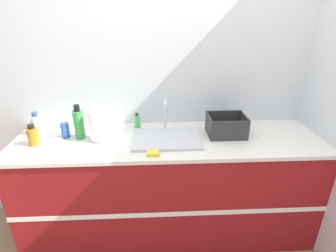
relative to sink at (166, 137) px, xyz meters
name	(u,v)px	position (x,y,z in m)	size (l,w,h in m)	color
wall_back	(167,80)	(0.02, 0.38, 0.36)	(4.80, 0.06, 2.60)	silver
wall_right	(332,90)	(1.25, 0.02, 0.36)	(0.06, 2.65, 2.60)	silver
counter_cabinet	(169,186)	(0.02, 0.02, -0.48)	(2.43, 0.67, 0.92)	maroon
sink	(166,137)	(0.00, 0.00, 0.00)	(0.52, 0.38, 0.28)	silver
paper_towel_roll	(98,126)	(-0.52, 0.01, 0.11)	(0.13, 0.13, 0.24)	#4C4C51
dish_rack	(226,127)	(0.49, 0.06, 0.05)	(0.30, 0.24, 0.16)	#2D2D2D
bottle_clear	(37,125)	(-1.03, 0.14, 0.07)	(0.08, 0.08, 0.20)	silver
bottle_blue	(65,130)	(-0.80, 0.08, 0.05)	(0.07, 0.07, 0.14)	#2D56B7
bottle_amber	(33,136)	(-0.99, -0.04, 0.05)	(0.08, 0.08, 0.16)	#B26B19
bottle_green	(79,124)	(-0.68, 0.07, 0.10)	(0.08, 0.08, 0.27)	#2D8C3D
soap_dispenser	(137,122)	(-0.24, 0.22, 0.05)	(0.05, 0.05, 0.14)	#4CB266
sponge	(153,153)	(-0.10, -0.24, -0.01)	(0.09, 0.06, 0.02)	yellow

